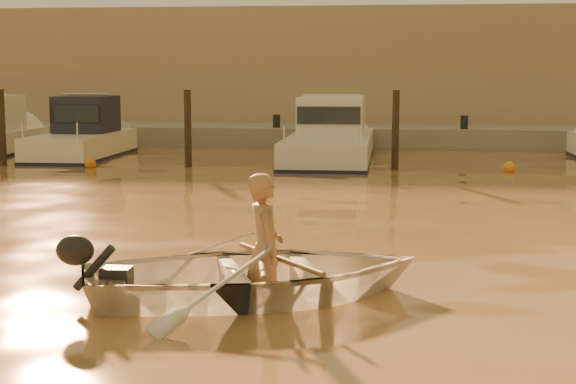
# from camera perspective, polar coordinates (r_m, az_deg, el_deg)

# --- Properties ---
(ground_plane) EXTENTS (160.00, 160.00, 0.00)m
(ground_plane) POSITION_cam_1_polar(r_m,az_deg,el_deg) (8.75, 8.64, -8.41)
(ground_plane) COLOR olive
(ground_plane) RESTS_ON ground
(dinghy) EXTENTS (4.35, 3.73, 0.76)m
(dinghy) POSITION_cam_1_polar(r_m,az_deg,el_deg) (9.57, -2.08, -5.30)
(dinghy) COLOR silver
(dinghy) RESTS_ON ground_plane
(person) EXTENTS (0.58, 0.70, 1.65)m
(person) POSITION_cam_1_polar(r_m,az_deg,el_deg) (9.53, -1.49, -3.72)
(person) COLOR #9B724D
(person) RESTS_ON dinghy
(outboard_motor) EXTENTS (0.98, 0.69, 0.70)m
(outboard_motor) POSITION_cam_1_polar(r_m,az_deg,el_deg) (9.39, -11.13, -5.58)
(outboard_motor) COLOR black
(outboard_motor) RESTS_ON dinghy
(oar_port) EXTENTS (1.17, 1.81, 0.13)m
(oar_port) POSITION_cam_1_polar(r_m,az_deg,el_deg) (9.59, -0.61, -4.30)
(oar_port) COLOR brown
(oar_port) RESTS_ON dinghy
(oar_starboard) EXTENTS (0.43, 2.08, 0.13)m
(oar_starboard) POSITION_cam_1_polar(r_m,az_deg,el_deg) (9.54, -1.79, -4.36)
(oar_starboard) COLOR brown
(oar_starboard) RESTS_ON dinghy
(moored_boat_1) EXTENTS (1.86, 5.68, 1.75)m
(moored_boat_1) POSITION_cam_1_polar(r_m,az_deg,el_deg) (26.00, -13.23, 3.56)
(moored_boat_1) COLOR beige
(moored_boat_1) RESTS_ON ground_plane
(moored_boat_2) EXTENTS (2.25, 7.54, 1.75)m
(moored_boat_2) POSITION_cam_1_polar(r_m,az_deg,el_deg) (24.52, 2.74, 3.52)
(moored_boat_2) COLOR silver
(moored_boat_2) RESTS_ON ground_plane
(piling_0) EXTENTS (0.18, 0.18, 2.20)m
(piling_0) POSITION_cam_1_polar(r_m,az_deg,el_deg) (24.46, -18.00, 3.78)
(piling_0) COLOR #2D2319
(piling_0) RESTS_ON ground_plane
(piling_1) EXTENTS (0.18, 0.18, 2.20)m
(piling_1) POSITION_cam_1_polar(r_m,az_deg,el_deg) (22.84, -6.49, 3.86)
(piling_1) COLOR #2D2319
(piling_1) RESTS_ON ground_plane
(piling_2) EXTENTS (0.18, 0.18, 2.20)m
(piling_2) POSITION_cam_1_polar(r_m,az_deg,el_deg) (22.25, 6.95, 3.75)
(piling_2) COLOR #2D2319
(piling_2) RESTS_ON ground_plane
(fender_b) EXTENTS (0.30, 0.30, 0.30)m
(fender_b) POSITION_cam_1_polar(r_m,az_deg,el_deg) (23.18, -12.66, 1.79)
(fender_b) COLOR #C96B17
(fender_b) RESTS_ON ground_plane
(fender_c) EXTENTS (0.30, 0.30, 0.30)m
(fender_c) POSITION_cam_1_polar(r_m,az_deg,el_deg) (21.47, -0.15, 1.52)
(fender_c) COLOR silver
(fender_c) RESTS_ON ground_plane
(fender_d) EXTENTS (0.30, 0.30, 0.30)m
(fender_d) POSITION_cam_1_polar(r_m,az_deg,el_deg) (22.40, 14.11, 1.54)
(fender_d) COLOR orange
(fender_d) RESTS_ON ground_plane
(quay) EXTENTS (52.00, 4.00, 1.00)m
(quay) POSITION_cam_1_polar(r_m,az_deg,el_deg) (29.99, 7.24, 3.32)
(quay) COLOR gray
(quay) RESTS_ON ground_plane
(waterfront_building) EXTENTS (46.00, 7.00, 4.80)m
(waterfront_building) POSITION_cam_1_polar(r_m,az_deg,el_deg) (35.40, 7.21, 7.63)
(waterfront_building) COLOR #9E8466
(waterfront_building) RESTS_ON quay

